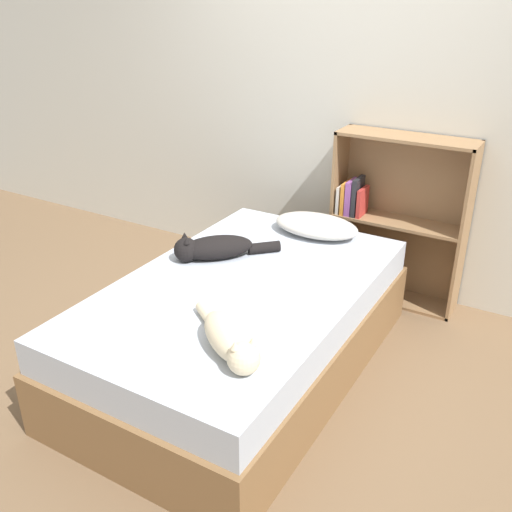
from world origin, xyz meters
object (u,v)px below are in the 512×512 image
bookshelf (396,217)px  bed (242,327)px  cat_light (230,340)px  pillow (316,226)px  cat_dark (213,248)px

bookshelf → bed: bearing=-109.2°
bookshelf → cat_light: bearing=-94.3°
bed → bookshelf: 1.35m
bed → bookshelf: size_ratio=1.78×
pillow → bookshelf: bookshelf is taller
bed → cat_light: size_ratio=3.84×
bed → cat_dark: size_ratio=4.01×
bed → cat_light: (0.29, -0.56, 0.34)m
pillow → bed: bearing=-93.9°
pillow → bookshelf: 0.57m
pillow → bookshelf: size_ratio=0.49×
cat_dark → bookshelf: (0.74, 1.06, -0.02)m
bed → cat_dark: cat_dark is taller
bed → bookshelf: (0.43, 1.24, 0.31)m
bed → pillow: 0.87m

